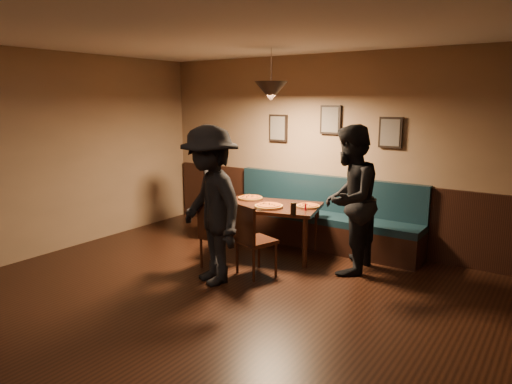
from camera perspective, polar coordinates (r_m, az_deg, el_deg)
floor at (r=4.61m, az=-11.52°, el=-16.61°), size 7.00×7.00×0.00m
ceiling at (r=4.13m, az=-13.14°, el=20.23°), size 7.00×7.00×0.00m
wall_back at (r=6.99m, az=9.17°, el=5.10°), size 6.00×0.00×6.00m
wainscot at (r=7.11m, az=8.83°, el=-2.15°), size 5.88×0.06×1.00m
booth_bench at (r=6.88m, az=7.85°, el=-2.58°), size 3.00×0.60×1.00m
picture_left at (r=7.37m, az=2.76°, el=7.88°), size 0.32×0.04×0.42m
picture_center at (r=6.93m, az=9.18°, el=8.78°), size 0.32×0.04×0.42m
picture_right at (r=6.60m, az=16.25°, el=7.05°), size 0.32×0.04×0.42m
pendant_lamp at (r=6.24m, az=1.87°, el=12.32°), size 0.44×0.44×0.25m
dining_table at (r=6.49m, az=1.76°, el=-4.65°), size 1.50×1.17×0.71m
chair_near_left at (r=6.02m, az=-4.59°, el=-5.17°), size 0.40×0.40×0.87m
chair_near_right at (r=5.72m, az=0.05°, el=-5.84°), size 0.50×0.50×0.90m
diner_left at (r=7.21m, az=-5.49°, el=0.32°), size 0.51×0.64×1.54m
diner_right at (r=5.83m, az=11.41°, el=-0.95°), size 0.79×0.97×1.85m
diner_front at (r=5.39m, az=-5.66°, el=-1.69°), size 1.38×1.13×1.86m
pizza_a at (r=6.75m, az=-0.69°, el=-0.72°), size 0.42×0.42×0.04m
pizza_b at (r=6.23m, az=1.58°, el=-1.73°), size 0.39×0.39×0.04m
pizza_c at (r=6.30m, az=6.43°, el=-1.71°), size 0.32×0.32×0.04m
soda_glass at (r=5.84m, az=4.62°, el=-2.07°), size 0.08×0.08×0.16m
tabasco_bottle at (r=6.09m, az=6.12°, el=-1.78°), size 0.03×0.03×0.11m
napkin_a at (r=6.90m, az=-0.71°, el=-0.61°), size 0.19×0.19×0.01m
napkin_b at (r=6.55m, az=-3.67°, el=-1.28°), size 0.15×0.15×0.01m
cutlery_set at (r=6.12m, az=-0.31°, el=-2.16°), size 0.19×0.10×0.00m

